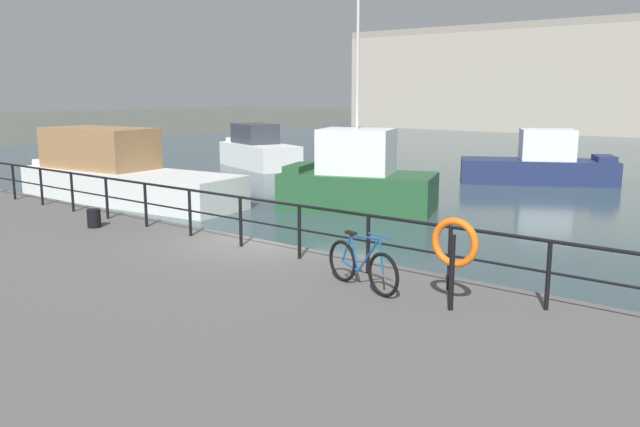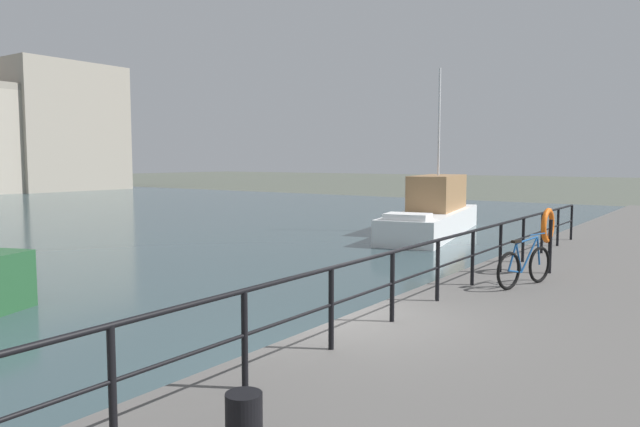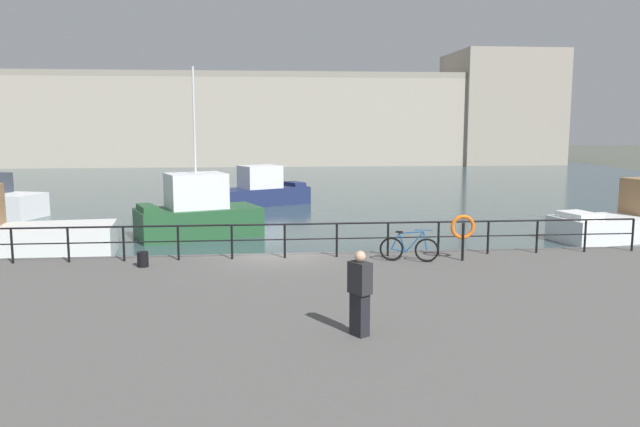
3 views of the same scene
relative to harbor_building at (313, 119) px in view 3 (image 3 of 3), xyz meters
name	(u,v)px [view 3 (image 3 of 3)]	position (x,y,z in m)	size (l,w,h in m)	color
ground_plane	(279,281)	(-6.10, -59.24, -5.48)	(240.00, 240.00, 0.00)	#4C5147
water_basin	(267,187)	(-6.10, -29.04, -5.47)	(80.00, 60.00, 0.01)	#33474C
quay_promenade	(289,333)	(-6.10, -65.74, -5.02)	(56.00, 13.00, 0.93)	#565451
harbor_building	(313,119)	(0.00, 0.00, 0.00)	(72.54, 12.55, 13.81)	#A89E8E
moored_blue_motorboat	(197,213)	(-9.46, -50.82, -4.39)	(5.87, 4.29, 7.46)	#23512D
moored_white_yacht	(257,191)	(-6.84, -40.09, -4.61)	(7.01, 5.07, 2.45)	navy
quay_railing	(285,234)	(-5.94, -59.99, -3.82)	(22.64, 0.07, 1.08)	black
parked_bicycle	(409,249)	(-2.25, -60.84, -4.17)	(1.72, 0.53, 0.98)	black
mooring_bollard	(143,259)	(-10.08, -60.82, -4.33)	(0.32, 0.32, 0.44)	black
life_ring_stand	(463,228)	(-0.60, -60.83, -3.58)	(0.75, 0.16, 1.40)	black
standing_person	(360,293)	(-4.78, -67.35, -3.69)	(0.47, 0.52, 1.69)	black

